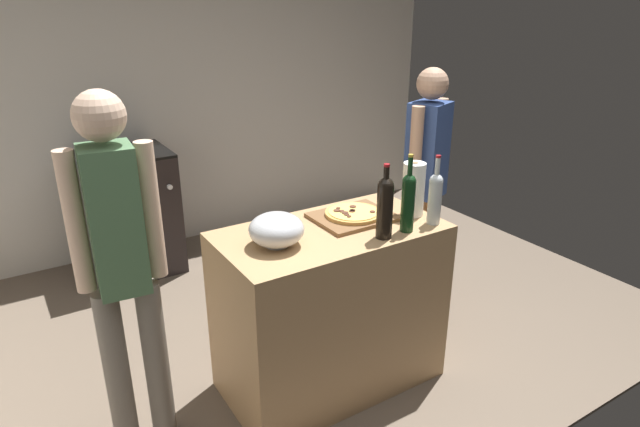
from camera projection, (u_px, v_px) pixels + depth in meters
The scene contains 13 objects.
ground_plane at pixel (275, 309), 3.68m from camera, with size 4.69×3.48×0.02m, color #6B5B4C.
kitchen_wall_rear at pixel (184, 85), 4.37m from camera, with size 4.69×0.10×2.60m, color beige.
counter at pixel (330, 308), 2.82m from camera, with size 1.12×0.60×0.90m, color tan.
cutting_board at pixel (353, 217), 2.78m from camera, with size 0.40×0.32×0.02m, color brown.
pizza at pixel (353, 213), 2.77m from camera, with size 0.29×0.29×0.03m.
mixing_bowl at pixel (276, 230), 2.45m from camera, with size 0.25×0.25×0.16m.
paper_towel_roll at pixel (413, 189), 2.79m from camera, with size 0.12×0.12×0.28m.
wine_bottle_green at pixel (408, 200), 2.58m from camera, with size 0.07×0.07×0.38m.
wine_bottle_amber at pixel (385, 205), 2.51m from camera, with size 0.08×0.08×0.36m.
wine_bottle_dark at pixel (435, 196), 2.68m from camera, with size 0.07×0.07×0.35m.
stove at pixel (128, 212), 4.04m from camera, with size 0.66×0.58×0.96m.
person_in_stripes at pixel (121, 262), 2.23m from camera, with size 0.36×0.22×1.65m.
person_in_red at pixel (425, 177), 3.41m from camera, with size 0.37×0.27×1.58m.
Camera 1 is at (-1.44, -1.41, 1.95)m, focal length 30.46 mm.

